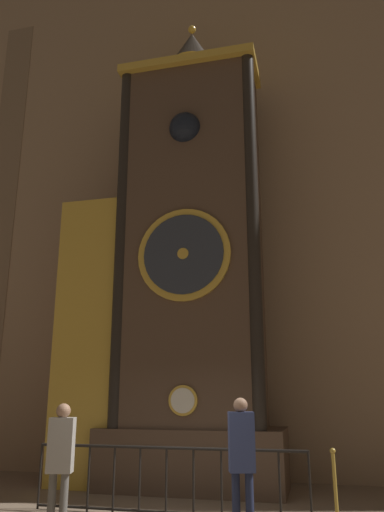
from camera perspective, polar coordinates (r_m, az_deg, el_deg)
cathedral_back_wall at (r=13.52m, az=3.28°, el=8.81°), size 24.00×0.32×14.88m
clock_tower at (r=11.32m, az=-2.11°, el=-1.55°), size 4.94×1.81×11.09m
railing_fence at (r=8.83m, az=-2.96°, el=-23.95°), size 4.57×0.05×1.05m
visitor_near at (r=7.63m, az=-14.80°, el=-21.24°), size 0.38×0.30×1.75m
visitor_far at (r=7.24m, az=5.70°, el=-21.61°), size 0.39×0.31×1.83m
stanchion_post at (r=8.64m, az=16.14°, el=-25.10°), size 0.28×0.28×1.07m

